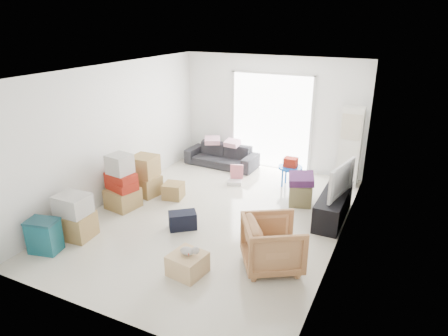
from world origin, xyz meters
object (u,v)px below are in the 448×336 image
sofa (222,152)px  ac_tower (350,147)px  television (335,190)px  armchair (273,242)px  ottoman (300,194)px  kids_table (290,166)px  tv_console (333,206)px  storage_bins (44,236)px  wood_crate (188,264)px

sofa → ac_tower: bearing=5.1°
television → armchair: (-0.50, -1.95, -0.14)m
ottoman → kids_table: size_ratio=0.67×
armchair → kids_table: size_ratio=1.31×
ac_tower → kids_table: size_ratio=2.69×
armchair → ottoman: size_ratio=1.96×
tv_console → sofa: (-3.09, 1.63, 0.10)m
tv_console → armchair: (-0.50, -1.95, 0.18)m
ac_tower → television: bearing=-88.4°
storage_bins → tv_console: bearing=38.7°
television → ottoman: (-0.71, 0.32, -0.35)m
ac_tower → sofa: 3.09m
storage_bins → ottoman: bearing=47.2°
storage_bins → wood_crate: 2.39m
armchair → kids_table: (-0.67, 3.08, 0.04)m
sofa → ottoman: sofa is taller
tv_console → television: (0.00, 0.00, 0.32)m
armchair → wood_crate: armchair is taller
wood_crate → ottoman: bearing=74.1°
ac_tower → wood_crate: bearing=-108.8°
sofa → ottoman: 2.72m
ac_tower → tv_console: bearing=-88.4°
armchair → wood_crate: bearing=91.7°
television → wood_crate: 3.10m
tv_console → armchair: 2.02m
storage_bins → kids_table: bearing=57.3°
television → wood_crate: (-1.56, -2.65, -0.41)m
ac_tower → wood_crate: ac_tower is taller
tv_console → storage_bins: size_ratio=2.68×
television → sofa: bearing=74.2°
storage_bins → ottoman: storage_bins is taller
television → storage_bins: (-3.90, -3.12, -0.29)m
tv_console → armchair: armchair is taller
kids_table → wood_crate: (-0.39, -3.78, -0.31)m
ac_tower → armchair: bearing=-96.9°
tv_console → television: bearing=0.0°
ottoman → armchair: bearing=-84.8°
ac_tower → tv_console: ac_tower is taller
ottoman → wood_crate: 3.09m
storage_bins → ottoman: 4.69m
kids_table → television: bearing=-44.0°
kids_table → tv_console: bearing=-44.0°
television → kids_table: (-1.17, 1.13, -0.10)m
sofa → armchair: armchair is taller
ottoman → sofa: bearing=151.1°
ac_tower → wood_crate: size_ratio=3.68×
ac_tower → tv_console: (0.05, -1.78, -0.63)m
television → sofa: 3.50m
tv_console → wood_crate: 3.07m
wood_crate → television: bearing=59.6°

